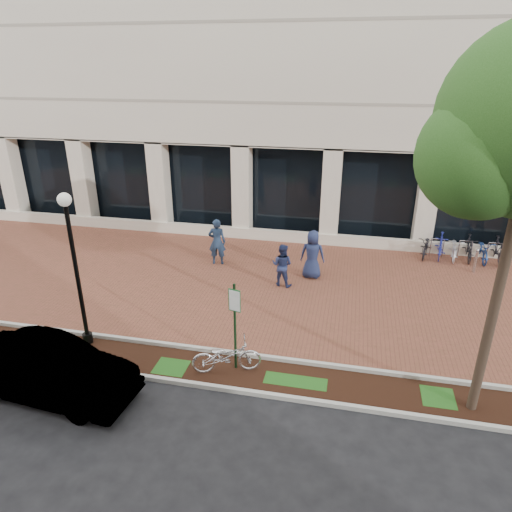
% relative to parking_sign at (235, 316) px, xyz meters
% --- Properties ---
extents(ground, '(120.00, 120.00, 0.00)m').
position_rel_parking_sign_xyz_m(ground, '(-0.25, 5.06, -1.59)').
color(ground, black).
rests_on(ground, ground).
extents(brick_plaza, '(40.00, 9.00, 0.01)m').
position_rel_parking_sign_xyz_m(brick_plaza, '(-0.25, 5.06, -1.58)').
color(brick_plaza, brown).
rests_on(brick_plaza, ground).
extents(planting_strip, '(40.00, 1.50, 0.01)m').
position_rel_parking_sign_xyz_m(planting_strip, '(-0.25, -0.19, -1.58)').
color(planting_strip, black).
rests_on(planting_strip, ground).
extents(curb_plaza_side, '(40.00, 0.12, 0.12)m').
position_rel_parking_sign_xyz_m(curb_plaza_side, '(-0.25, 0.56, -1.53)').
color(curb_plaza_side, '#AFAFA5').
rests_on(curb_plaza_side, ground).
extents(curb_street_side, '(40.00, 0.12, 0.12)m').
position_rel_parking_sign_xyz_m(curb_street_side, '(-0.25, -0.94, -1.53)').
color(curb_street_side, '#AFAFA5').
rests_on(curb_street_side, ground).
extents(near_office_building, '(40.00, 12.12, 16.00)m').
position_rel_parking_sign_xyz_m(near_office_building, '(-0.25, 15.53, 8.47)').
color(near_office_building, beige).
rests_on(near_office_building, ground).
extents(parking_sign, '(0.34, 0.07, 2.50)m').
position_rel_parking_sign_xyz_m(parking_sign, '(0.00, 0.00, 0.00)').
color(parking_sign, '#153B1D').
rests_on(parking_sign, ground).
extents(lamppost, '(0.36, 0.36, 4.48)m').
position_rel_parking_sign_xyz_m(lamppost, '(-4.50, 0.26, 0.94)').
color(lamppost, black).
rests_on(lamppost, ground).
extents(locked_bicycle, '(1.93, 1.19, 0.96)m').
position_rel_parking_sign_xyz_m(locked_bicycle, '(-0.19, -0.17, -1.11)').
color(locked_bicycle, silver).
rests_on(locked_bicycle, ground).
extents(pedestrian_left, '(0.75, 0.55, 1.89)m').
position_rel_parking_sign_xyz_m(pedestrian_left, '(-2.44, 6.51, -0.64)').
color(pedestrian_left, '#1F314D').
rests_on(pedestrian_left, ground).
extents(pedestrian_mid, '(0.88, 0.75, 1.59)m').
position_rel_parking_sign_xyz_m(pedestrian_mid, '(0.40, 5.14, -0.79)').
color(pedestrian_mid, navy).
rests_on(pedestrian_mid, ground).
extents(pedestrian_right, '(0.91, 0.59, 1.86)m').
position_rel_parking_sign_xyz_m(pedestrian_right, '(1.40, 6.04, -0.66)').
color(pedestrian_right, '#1D2649').
rests_on(pedestrian_right, ground).
extents(bollard, '(0.12, 0.12, 0.98)m').
position_rel_parking_sign_xyz_m(bollard, '(7.51, 7.78, -1.09)').
color(bollard, '#ADADB1').
rests_on(bollard, ground).
extents(bike_rack_cluster, '(3.51, 1.84, 1.02)m').
position_rel_parking_sign_xyz_m(bike_rack_cluster, '(7.22, 9.10, -1.10)').
color(bike_rack_cluster, black).
rests_on(bike_rack_cluster, ground).
extents(sedan_near_curb, '(4.36, 1.86, 1.40)m').
position_rel_parking_sign_xyz_m(sedan_near_curb, '(-4.09, -1.94, -0.89)').
color(sedan_near_curb, '#ACADB1').
rests_on(sedan_near_curb, ground).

